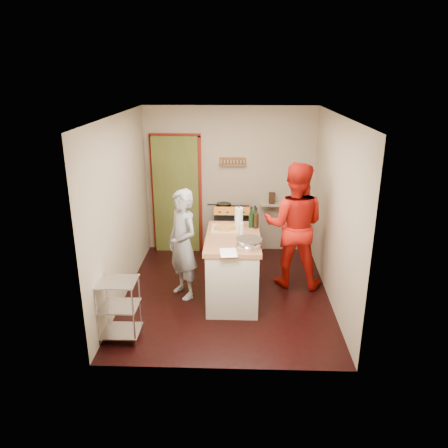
% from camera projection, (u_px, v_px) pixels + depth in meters
% --- Properties ---
extents(floor, '(3.50, 3.50, 0.00)m').
position_uv_depth(floor, '(227.00, 293.00, 6.54)').
color(floor, black).
rests_on(floor, ground).
extents(back_wall, '(3.00, 0.44, 2.60)m').
position_uv_depth(back_wall, '(194.00, 189.00, 7.86)').
color(back_wall, tan).
rests_on(back_wall, ground).
extents(left_wall, '(0.04, 3.50, 2.60)m').
position_uv_depth(left_wall, '(121.00, 210.00, 6.15)').
color(left_wall, tan).
rests_on(left_wall, ground).
extents(right_wall, '(0.04, 3.50, 2.60)m').
position_uv_depth(right_wall, '(335.00, 212.00, 6.05)').
color(right_wall, tan).
rests_on(right_wall, ground).
extents(ceiling, '(3.00, 3.50, 0.02)m').
position_uv_depth(ceiling, '(227.00, 115.00, 5.67)').
color(ceiling, white).
rests_on(ceiling, back_wall).
extents(stove, '(0.60, 0.63, 1.00)m').
position_uv_depth(stove, '(232.00, 232.00, 7.73)').
color(stove, black).
rests_on(stove, ground).
extents(wire_shelving, '(0.48, 0.40, 0.80)m').
position_uv_depth(wire_shelving, '(119.00, 307.00, 5.30)').
color(wire_shelving, silver).
rests_on(wire_shelving, ground).
extents(island, '(0.77, 1.39, 1.28)m').
position_uv_depth(island, '(233.00, 266.00, 6.24)').
color(island, beige).
rests_on(island, ground).
extents(person_stripe, '(0.67, 0.70, 1.61)m').
position_uv_depth(person_stripe, '(183.00, 244.00, 6.23)').
color(person_stripe, '#A0A0A4').
rests_on(person_stripe, ground).
extents(person_red, '(1.05, 0.89, 1.92)m').
position_uv_depth(person_red, '(294.00, 225.00, 6.54)').
color(person_red, '#B5140C').
rests_on(person_red, ground).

